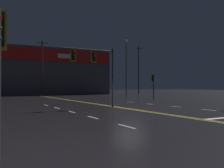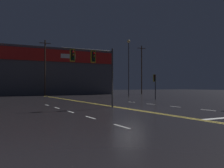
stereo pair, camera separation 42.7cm
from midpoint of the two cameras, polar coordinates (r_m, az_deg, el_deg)
name	(u,v)px [view 2 (the right image)]	position (r m, az deg, el deg)	size (l,w,h in m)	color
ground_plane	(129,109)	(19.83, 4.49, -5.71)	(200.00, 200.00, 0.00)	black
road_markings	(148,110)	(19.22, 8.90, -5.86)	(14.22, 60.00, 0.01)	gold
traffic_signal_median	(92,61)	(20.75, -3.95, 5.16)	(4.56, 0.36, 5.05)	#38383D
traffic_signal_corner_northeast	(155,81)	(35.01, 10.12, 0.66)	(0.42, 0.36, 3.44)	#38383D
streetlight_near_right	(129,61)	(45.59, 4.09, 5.35)	(0.56, 0.56, 10.27)	#59595E
building_backdrop	(35,72)	(56.71, -16.92, 2.67)	(32.86, 10.23, 9.88)	#4C4C51
utility_pole_row	(45,66)	(50.07, -14.84, 3.97)	(48.22, 0.26, 11.39)	#4C3828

